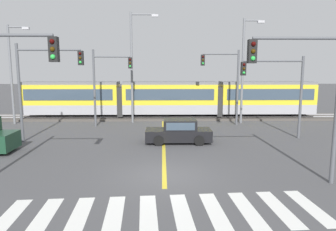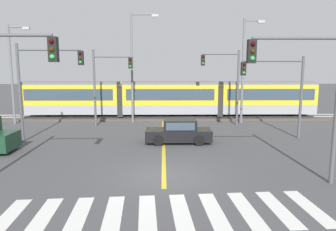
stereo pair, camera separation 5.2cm
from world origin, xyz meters
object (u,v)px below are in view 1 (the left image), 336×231
(traffic_light_mid_right, at_px, (280,83))
(traffic_light_far_left, at_px, (107,77))
(street_lamp_centre, at_px, (134,61))
(traffic_light_near_right, at_px, (308,83))
(traffic_light_mid_left, at_px, (41,77))
(traffic_light_far_right, at_px, (226,76))
(street_lamp_west, at_px, (13,69))
(sedan_crossing, at_px, (179,132))
(street_lamp_east, at_px, (244,66))
(light_rail_tram, at_px, (170,97))

(traffic_light_mid_right, height_order, traffic_light_far_left, traffic_light_far_left)
(traffic_light_far_left, distance_m, street_lamp_centre, 3.11)
(traffic_light_near_right, distance_m, traffic_light_mid_left, 15.54)
(traffic_light_near_right, xyz_separation_m, street_lamp_centre, (-8.20, 15.04, 1.31))
(traffic_light_mid_left, relative_size, traffic_light_far_right, 1.00)
(traffic_light_far_left, bearing_deg, street_lamp_centre, 41.13)
(street_lamp_west, bearing_deg, traffic_light_far_right, -3.08)
(traffic_light_mid_left, bearing_deg, traffic_light_far_right, 24.31)
(sedan_crossing, height_order, traffic_light_near_right, traffic_light_near_right)
(traffic_light_mid_right, distance_m, street_lamp_east, 6.41)
(street_lamp_centre, bearing_deg, traffic_light_mid_left, -125.78)
(street_lamp_centre, bearing_deg, sedan_crossing, -65.69)
(traffic_light_near_right, height_order, street_lamp_west, street_lamp_west)
(sedan_crossing, distance_m, traffic_light_mid_left, 9.49)
(light_rail_tram, relative_size, street_lamp_centre, 2.91)
(traffic_light_mid_right, relative_size, traffic_light_mid_left, 0.88)
(light_rail_tram, distance_m, sedan_crossing, 10.42)
(light_rail_tram, xyz_separation_m, sedan_crossing, (0.31, -10.33, -1.35))
(traffic_light_mid_left, bearing_deg, sedan_crossing, -2.85)
(traffic_light_mid_right, bearing_deg, sedan_crossing, -170.63)
(traffic_light_near_right, distance_m, street_lamp_centre, 17.18)
(traffic_light_mid_right, relative_size, traffic_light_near_right, 0.89)
(street_lamp_west, relative_size, street_lamp_east, 0.93)
(sedan_crossing, relative_size, traffic_light_far_left, 0.66)
(traffic_light_far_right, bearing_deg, traffic_light_mid_right, -64.00)
(light_rail_tram, xyz_separation_m, traffic_light_near_right, (5.00, -17.58, 2.09))
(light_rail_tram, relative_size, traffic_light_near_right, 4.48)
(traffic_light_near_right, relative_size, street_lamp_centre, 0.65)
(sedan_crossing, height_order, street_lamp_centre, street_lamp_centre)
(light_rail_tram, bearing_deg, traffic_light_mid_right, -52.00)
(traffic_light_mid_right, height_order, traffic_light_far_right, traffic_light_far_right)
(sedan_crossing, bearing_deg, street_lamp_east, 50.23)
(traffic_light_mid_right, xyz_separation_m, street_lamp_east, (-0.74, 6.23, 1.29))
(street_lamp_east, bearing_deg, traffic_light_mid_right, -83.25)
(street_lamp_west, bearing_deg, light_rail_tram, 12.33)
(traffic_light_mid_left, distance_m, street_lamp_west, 8.62)
(traffic_light_far_right, distance_m, street_lamp_west, 18.28)
(traffic_light_mid_right, bearing_deg, light_rail_tram, 128.00)
(sedan_crossing, xyz_separation_m, traffic_light_far_left, (-5.62, 5.94, 3.39))
(light_rail_tram, relative_size, traffic_light_far_right, 4.40)
(light_rail_tram, bearing_deg, street_lamp_west, -167.67)
(sedan_crossing, bearing_deg, traffic_light_mid_left, 177.15)
(traffic_light_far_left, height_order, street_lamp_centre, street_lamp_centre)
(light_rail_tram, bearing_deg, traffic_light_far_right, -40.53)
(traffic_light_near_right, distance_m, street_lamp_east, 14.73)
(sedan_crossing, height_order, traffic_light_mid_left, traffic_light_mid_left)
(traffic_light_far_left, bearing_deg, sedan_crossing, -46.57)
(traffic_light_mid_left, bearing_deg, street_lamp_west, 126.55)
(light_rail_tram, xyz_separation_m, traffic_light_far_left, (-5.31, -4.39, 2.04))
(traffic_light_mid_left, bearing_deg, street_lamp_east, 24.89)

